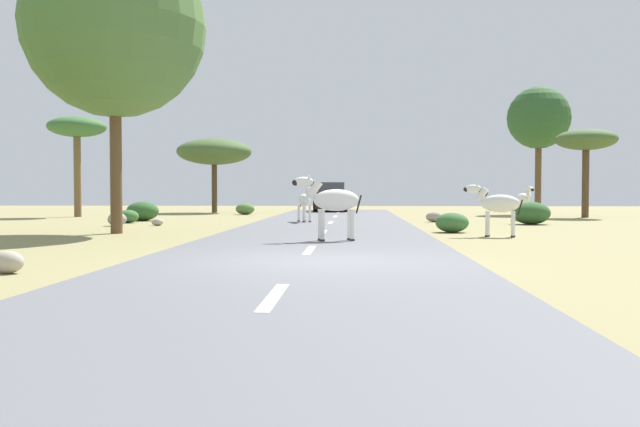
{
  "coord_description": "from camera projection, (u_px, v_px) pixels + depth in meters",
  "views": [
    {
      "loc": [
        0.53,
        -11.47,
        1.26
      ],
      "look_at": [
        -0.44,
        7.13,
        0.63
      ],
      "focal_mm": 37.12,
      "sensor_mm": 36.0,
      "label": 1
    }
  ],
  "objects": [
    {
      "name": "bush_0",
      "position": [
        128.0,
        216.0,
        26.16
      ],
      "size": [
        0.87,
        0.78,
        0.52
      ],
      "primitive_type": "ellipsoid",
      "color": "#386633",
      "rests_on": "ground_plane"
    },
    {
      "name": "rock_0",
      "position": [
        117.0,
        219.0,
        23.94
      ],
      "size": [
        0.67,
        0.67,
        0.49
      ],
      "primitive_type": "ellipsoid",
      "color": "gray",
      "rests_on": "ground_plane"
    },
    {
      "name": "tree_4",
      "position": [
        115.0,
        27.0,
        19.49
      ],
      "size": [
        5.35,
        5.35,
        8.8
      ],
      "color": "brown",
      "rests_on": "ground_plane"
    },
    {
      "name": "bush_3",
      "position": [
        143.0,
        211.0,
        28.08
      ],
      "size": [
        1.37,
        1.23,
        0.82
      ],
      "primitive_type": "ellipsoid",
      "color": "#2D5628",
      "rests_on": "ground_plane"
    },
    {
      "name": "tree_5",
      "position": [
        539.0,
        118.0,
        36.22
      ],
      "size": [
        3.4,
        3.4,
        6.99
      ],
      "color": "brown",
      "rests_on": "ground_plane"
    },
    {
      "name": "bush_4",
      "position": [
        245.0,
        209.0,
        35.56
      ],
      "size": [
        1.01,
        0.91,
        0.61
      ],
      "primitive_type": "ellipsoid",
      "color": "#4C7038",
      "rests_on": "ground_plane"
    },
    {
      "name": "bush_2",
      "position": [
        452.0,
        223.0,
        20.12
      ],
      "size": [
        1.01,
        0.91,
        0.61
      ],
      "primitive_type": "ellipsoid",
      "color": "#386633",
      "rests_on": "ground_plane"
    },
    {
      "name": "zebra_1",
      "position": [
        497.0,
        204.0,
        18.2
      ],
      "size": [
        1.57,
        0.68,
        1.51
      ],
      "rotation": [
        0.0,
        0.0,
        1.31
      ],
      "color": "silver",
      "rests_on": "ground_plane"
    },
    {
      "name": "car_0",
      "position": [
        330.0,
        198.0,
        39.93
      ],
      "size": [
        2.16,
        4.41,
        1.74
      ],
      "rotation": [
        0.0,
        0.0,
        3.18
      ],
      "color": "red",
      "rests_on": "road"
    },
    {
      "name": "bush_1",
      "position": [
        531.0,
        213.0,
        25.04
      ],
      "size": [
        1.43,
        1.28,
        0.86
      ],
      "primitive_type": "ellipsoid",
      "color": "#2D5628",
      "rests_on": "ground_plane"
    },
    {
      "name": "ground_plane",
      "position": [
        324.0,
        263.0,
        11.52
      ],
      "size": [
        90.0,
        90.0,
        0.0
      ],
      "primitive_type": "plane",
      "color": "#8E8456"
    },
    {
      "name": "tree_2",
      "position": [
        586.0,
        141.0,
        31.53
      ],
      "size": [
        2.87,
        2.87,
        4.23
      ],
      "color": "#4C3823",
      "rests_on": "ground_plane"
    },
    {
      "name": "tree_6",
      "position": [
        214.0,
        152.0,
        38.63
      ],
      "size": [
        4.36,
        4.36,
        4.33
      ],
      "color": "#4C3823",
      "rests_on": "ground_plane"
    },
    {
      "name": "tree_1",
      "position": [
        77.0,
        130.0,
        32.34
      ],
      "size": [
        2.81,
        2.81,
        4.91
      ],
      "color": "brown",
      "rests_on": "ground_plane"
    },
    {
      "name": "zebra_0",
      "position": [
        305.0,
        200.0,
        25.93
      ],
      "size": [
        0.8,
        1.43,
        1.43
      ],
      "rotation": [
        0.0,
        0.0,
        3.53
      ],
      "color": "silver",
      "rests_on": "road"
    },
    {
      "name": "road",
      "position": [
        302.0,
        262.0,
        11.54
      ],
      "size": [
        6.0,
        64.0,
        0.05
      ],
      "primitive_type": "cube",
      "color": "slate",
      "rests_on": "ground_plane"
    },
    {
      "name": "rock_2",
      "position": [
        7.0,
        262.0,
        10.08
      ],
      "size": [
        0.51,
        0.37,
        0.35
      ],
      "primitive_type": "ellipsoid",
      "color": "#A89E8C",
      "rests_on": "ground_plane"
    },
    {
      "name": "rock_3",
      "position": [
        434.0,
        217.0,
        27.02
      ],
      "size": [
        0.69,
        0.53,
        0.42
      ],
      "primitive_type": "ellipsoid",
      "color": "gray",
      "rests_on": "ground_plane"
    },
    {
      "name": "zebra_2",
      "position": [
        524.0,
        199.0,
        28.53
      ],
      "size": [
        0.59,
        1.6,
        1.52
      ],
      "rotation": [
        0.0,
        0.0,
        3.32
      ],
      "color": "silver",
      "rests_on": "ground_plane"
    },
    {
      "name": "rock_1",
      "position": [
        157.0,
        222.0,
        24.13
      ],
      "size": [
        0.43,
        0.38,
        0.27
      ],
      "primitive_type": "ellipsoid",
      "color": "#A89E8C",
      "rests_on": "ground_plane"
    },
    {
      "name": "lane_markings",
      "position": [
        297.0,
        267.0,
        10.54
      ],
      "size": [
        0.16,
        56.0,
        0.01
      ],
      "color": "silver",
      "rests_on": "road"
    },
    {
      "name": "zebra_3",
      "position": [
        332.0,
        201.0,
        16.07
      ],
      "size": [
        1.71,
        0.69,
        1.63
      ],
      "rotation": [
        0.0,
        0.0,
        1.79
      ],
      "color": "silver",
      "rests_on": "road"
    }
  ]
}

